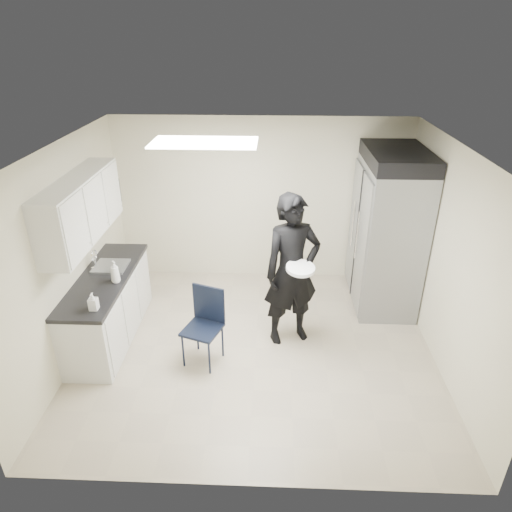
{
  "coord_description": "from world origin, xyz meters",
  "views": [
    {
      "loc": [
        0.19,
        -4.76,
        3.75
      ],
      "look_at": [
        -0.01,
        0.2,
        1.24
      ],
      "focal_mm": 32.0,
      "sensor_mm": 36.0,
      "label": 1
    }
  ],
  "objects_px": {
    "commercial_fridge": "(387,237)",
    "man_tuxedo": "(292,271)",
    "lower_counter": "(109,308)",
    "folding_chair": "(202,330)"
  },
  "relations": [
    {
      "from": "lower_counter",
      "to": "man_tuxedo",
      "type": "bearing_deg",
      "value": 1.5
    },
    {
      "from": "lower_counter",
      "to": "folding_chair",
      "type": "bearing_deg",
      "value": -20.06
    },
    {
      "from": "folding_chair",
      "to": "commercial_fridge",
      "type": "bearing_deg",
      "value": 52.21
    },
    {
      "from": "commercial_fridge",
      "to": "man_tuxedo",
      "type": "height_order",
      "value": "commercial_fridge"
    },
    {
      "from": "lower_counter",
      "to": "commercial_fridge",
      "type": "height_order",
      "value": "commercial_fridge"
    },
    {
      "from": "man_tuxedo",
      "to": "commercial_fridge",
      "type": "bearing_deg",
      "value": 15.34
    },
    {
      "from": "commercial_fridge",
      "to": "folding_chair",
      "type": "relative_size",
      "value": 2.22
    },
    {
      "from": "commercial_fridge",
      "to": "man_tuxedo",
      "type": "xyz_separation_m",
      "value": [
        -1.39,
        -1.01,
        -0.04
      ]
    },
    {
      "from": "commercial_fridge",
      "to": "folding_chair",
      "type": "bearing_deg",
      "value": -147.8
    },
    {
      "from": "lower_counter",
      "to": "commercial_fridge",
      "type": "relative_size",
      "value": 0.9
    }
  ]
}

